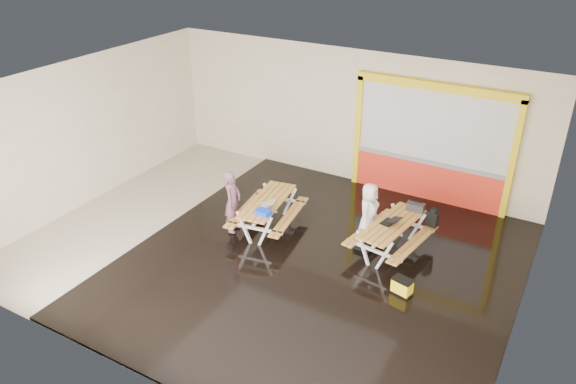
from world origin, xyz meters
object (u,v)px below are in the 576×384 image
Objects in this scene: picnic_table_right at (392,230)px; blue_pouch at (264,212)px; person_left at (233,201)px; picnic_table_left at (268,207)px; dark_case at (363,246)px; person_right at (369,212)px; backpack at (433,218)px; toolbox at (416,207)px; fluke_bag at (402,287)px; laptop_left at (267,205)px; laptop_right at (391,221)px.

blue_pouch is at bearing -157.71° from picnic_table_right.
person_left is at bearing -164.47° from picnic_table_right.
picnic_table_left reaches higher than dark_case.
person_right is 1.35m from backpack.
person_left reaches higher than picnic_table_right.
person_right is (2.76, 1.05, -0.01)m from person_left.
toolbox is (0.81, 0.63, 0.05)m from person_right.
picnic_table_right is at bearing 119.33° from fluke_bag.
picnic_table_right is at bearing 15.11° from laptop_left.
toolbox reaches higher than backpack.
blue_pouch is (-1.91, -1.14, 0.03)m from person_right.
person_left reaches higher than picnic_table_left.
person_left is at bearing -163.02° from laptop_left.
picnic_table_left is 2.27m from dark_case.
blue_pouch is (-2.45, -0.98, 0.01)m from laptop_right.
laptop_right reaches higher than blue_pouch.
dark_case is (2.81, 0.76, -0.67)m from person_left.
blue_pouch is 3.58m from backpack.
fluke_bag is at bearing -41.34° from dark_case.
toolbox reaches higher than fluke_bag.
dark_case is (-1.16, -0.90, -0.57)m from backpack.
laptop_right is at bearing -108.54° from toolbox.
dark_case is at bearing 7.47° from picnic_table_left.
backpack is 0.94× the size of fluke_bag.
picnic_table_left is at bearing 113.98° from blue_pouch.
person_left is 4.03× the size of dark_case.
laptop_right is 1.06× the size of backpack.
laptop_left is at bearing 109.41° from blue_pouch.
picnic_table_left is 5.47× the size of toolbox.
blue_pouch is at bearing 175.89° from fluke_bag.
person_left is 3.34× the size of laptop_right.
picnic_table_left is 2.24m from person_right.
picnic_table_right is 2.69m from blue_pouch.
laptop_left is 1.15× the size of dark_case.
picnic_table_right is at bearing -106.09° from person_right.
laptop_right reaches higher than fluke_bag.
laptop_left is at bearing -165.48° from dark_case.
toolbox is 0.93× the size of backpack.
picnic_table_right is 6.49× the size of blue_pouch.
laptop_right is 1.14× the size of toolbox.
toolbox is at bearing -56.11° from person_right.
dark_case is (1.96, 0.85, -0.69)m from blue_pouch.
fluke_bag is (1.23, -1.08, 0.09)m from dark_case.
person_left reaches higher than blue_pouch.
toolbox is 0.88× the size of fluke_bag.
picnic_table_left is 0.36m from laptop_left.
toolbox reaches higher than picnic_table_left.
picnic_table_left is 4.81× the size of fluke_bag.
person_right is at bearing -142.39° from toolbox.
person_left is 3.35× the size of fluke_bag.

